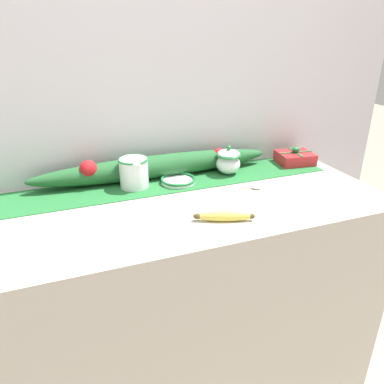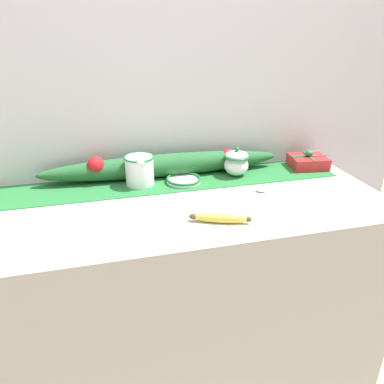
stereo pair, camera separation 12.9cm
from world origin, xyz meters
name	(u,v)px [view 1 (the left image)]	position (x,y,z in m)	size (l,w,h in m)	color
countertop	(178,307)	(0.00, 0.00, 0.47)	(1.53, 0.63, 0.93)	beige
back_wall	(149,110)	(0.00, 0.33, 1.20)	(2.33, 0.04, 2.40)	silver
table_runner	(161,183)	(0.00, 0.19, 0.94)	(1.40, 0.22, 0.00)	#236B33
cream_pitcher	(134,172)	(-0.11, 0.19, 1.00)	(0.12, 0.14, 0.12)	white
sugar_bowl	(228,161)	(0.29, 0.19, 0.99)	(0.10, 0.10, 0.12)	white
small_dish	(178,180)	(0.07, 0.17, 0.95)	(0.14, 0.14, 0.02)	white
banana	(224,216)	(0.10, -0.18, 0.95)	(0.19, 0.10, 0.03)	#DBCC4C
spoon	(253,188)	(0.32, 0.01, 0.94)	(0.15, 0.09, 0.01)	#A89E89
gift_box	(295,157)	(0.64, 0.20, 0.96)	(0.17, 0.15, 0.08)	red
poinsettia_garland	(156,166)	(0.00, 0.26, 0.98)	(1.00, 0.10, 0.11)	#235B2D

